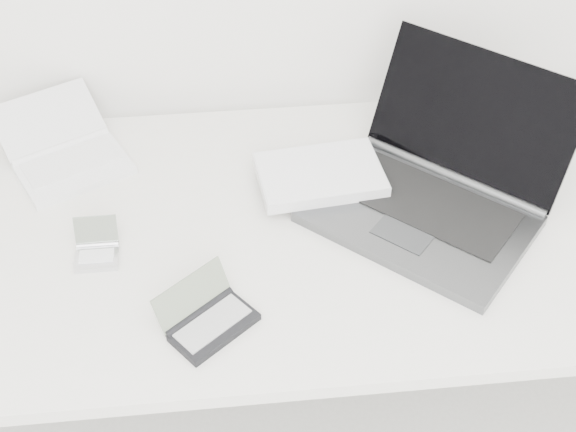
{
  "coord_description": "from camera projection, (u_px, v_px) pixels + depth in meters",
  "views": [
    {
      "loc": [
        -0.15,
        0.39,
        1.86
      ],
      "look_at": [
        -0.03,
        1.51,
        0.79
      ],
      "focal_mm": 50.0,
      "sensor_mm": 36.0,
      "label": 1
    }
  ],
  "objects": [
    {
      "name": "palmtop_charcoal",
      "position": [
        208.0,
        319.0,
        1.43
      ],
      "size": [
        0.19,
        0.19,
        0.08
      ],
      "rotation": [
        0.0,
        0.0,
        0.67
      ],
      "color": "black",
      "rests_on": "desk"
    },
    {
      "name": "netbook_open_white",
      "position": [
        66.0,
        154.0,
        1.76
      ],
      "size": [
        0.33,
        0.35,
        0.09
      ],
      "rotation": [
        0.0,
        0.0,
        0.47
      ],
      "color": "white",
      "rests_on": "desk"
    },
    {
      "name": "pda_silver",
      "position": [
        97.0,
        250.0,
        1.55
      ],
      "size": [
        0.08,
        0.09,
        0.07
      ],
      "rotation": [
        0.0,
        0.0,
        -0.0
      ],
      "color": "silver",
      "rests_on": "desk"
    },
    {
      "name": "desk",
      "position": [
        300.0,
        239.0,
        1.66
      ],
      "size": [
        1.6,
        0.8,
        0.73
      ],
      "color": "white",
      "rests_on": "ground"
    },
    {
      "name": "laptop_large",
      "position": [
        410.0,
        185.0,
        1.64
      ],
      "size": [
        0.66,
        0.59,
        0.27
      ],
      "rotation": [
        0.0,
        0.0,
        -0.72
      ],
      "color": "#515356",
      "rests_on": "desk"
    }
  ]
}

